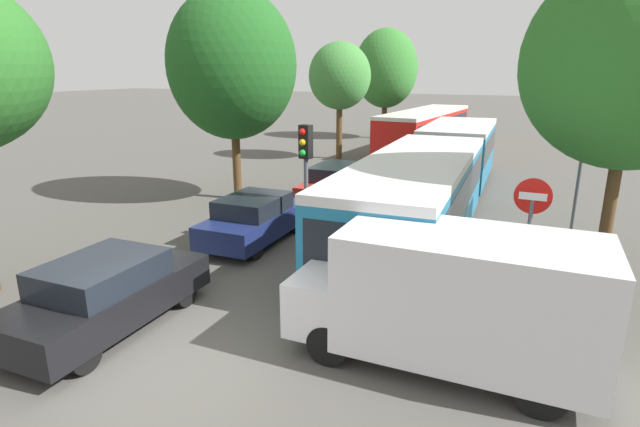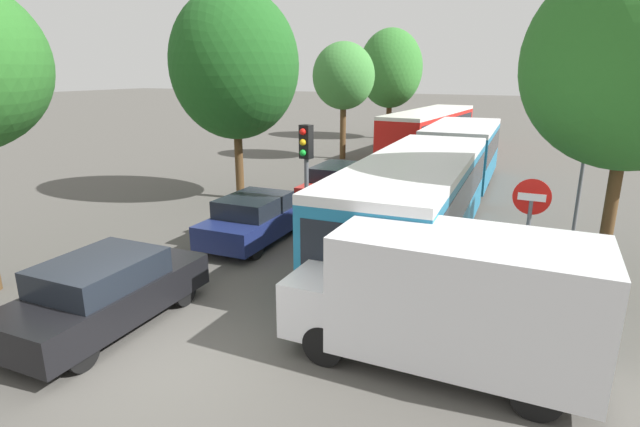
% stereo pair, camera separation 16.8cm
% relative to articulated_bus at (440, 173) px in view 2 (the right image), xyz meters
% --- Properties ---
extents(ground_plane, '(200.00, 200.00, 0.00)m').
position_rel_articulated_bus_xyz_m(ground_plane, '(-2.07, -10.99, -1.49)').
color(ground_plane, '#4F4C47').
extents(articulated_bus, '(3.62, 17.48, 2.58)m').
position_rel_articulated_bus_xyz_m(articulated_bus, '(0.00, 0.00, 0.00)').
color(articulated_bus, teal).
rests_on(articulated_bus, ground).
extents(city_bus_rear, '(3.17, 11.43, 2.43)m').
position_rel_articulated_bus_xyz_m(city_bus_rear, '(-3.92, 14.18, -0.08)').
color(city_bus_rear, red).
rests_on(city_bus_rear, ground).
extents(queued_car_black, '(1.90, 4.16, 1.42)m').
position_rel_articulated_bus_xyz_m(queued_car_black, '(-3.90, -10.48, -0.77)').
color(queued_car_black, black).
rests_on(queued_car_black, ground).
extents(queued_car_navy, '(1.83, 4.00, 1.37)m').
position_rel_articulated_bus_xyz_m(queued_car_navy, '(-4.09, -4.98, -0.80)').
color(queued_car_navy, navy).
rests_on(queued_car_navy, ground).
extents(queued_car_red, '(1.92, 4.22, 1.44)m').
position_rel_articulated_bus_xyz_m(queued_car_red, '(-3.69, 0.09, -0.76)').
color(queued_car_red, '#B21E19').
rests_on(queued_car_red, ground).
extents(white_van, '(5.05, 2.11, 2.31)m').
position_rel_articulated_bus_xyz_m(white_van, '(2.25, -8.90, -0.25)').
color(white_van, silver).
rests_on(white_van, ground).
extents(traffic_light, '(0.35, 0.38, 3.40)m').
position_rel_articulated_bus_xyz_m(traffic_light, '(-2.59, -4.70, 1.01)').
color(traffic_light, '#56595E').
rests_on(traffic_light, ground).
extents(no_entry_sign, '(0.70, 0.08, 2.82)m').
position_rel_articulated_bus_xyz_m(no_entry_sign, '(3.20, -6.45, 0.39)').
color(no_entry_sign, '#56595E').
rests_on(no_entry_sign, ground).
extents(direction_sign_post, '(0.16, 1.40, 3.60)m').
position_rel_articulated_bus_xyz_m(direction_sign_post, '(4.16, -1.37, 1.07)').
color(direction_sign_post, '#56595E').
rests_on(direction_sign_post, ground).
extents(tree_left_mid, '(4.66, 4.66, 7.66)m').
position_rel_articulated_bus_xyz_m(tree_left_mid, '(-7.35, -1.04, 3.36)').
color(tree_left_mid, '#51381E').
rests_on(tree_left_mid, ground).
extents(tree_left_far, '(3.35, 3.35, 6.28)m').
position_rel_articulated_bus_xyz_m(tree_left_far, '(-7.48, 9.03, 2.98)').
color(tree_left_far, '#51381E').
rests_on(tree_left_far, ground).
extents(tree_left_distant, '(4.45, 4.45, 7.63)m').
position_rel_articulated_bus_xyz_m(tree_left_distant, '(-7.94, 18.47, 3.27)').
color(tree_left_distant, '#51381E').
rests_on(tree_left_distant, ground).
extents(tree_right_near, '(4.48, 4.48, 7.18)m').
position_rel_articulated_bus_xyz_m(tree_right_near, '(4.82, -4.10, 3.34)').
color(tree_right_near, '#51381E').
rests_on(tree_right_near, ground).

